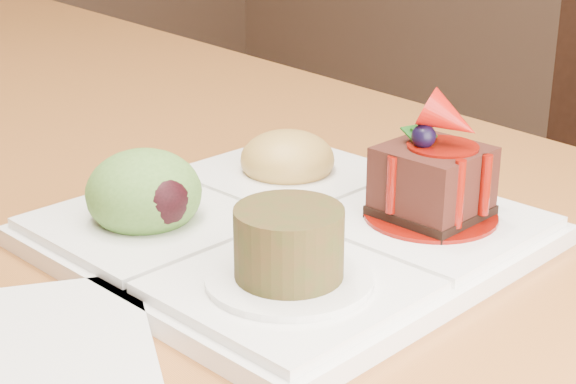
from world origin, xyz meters
TOP-DOWN VIEW (x-y plane):
  - sampler_plate at (0.19, -0.23)m, footprint 0.28×0.28m

SIDE VIEW (x-z plane):
  - sampler_plate at x=0.19m, z-range 0.72..0.82m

